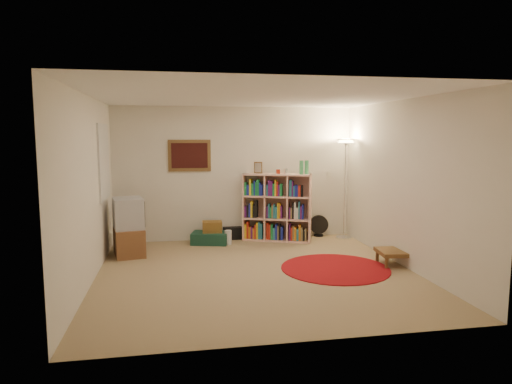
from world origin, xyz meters
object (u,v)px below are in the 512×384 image
(floor_lamp, at_px, (346,156))
(side_table, at_px, (395,252))
(bookshelf, at_px, (276,208))
(tv_stand, at_px, (129,228))
(suitcase, at_px, (210,238))
(floor_fan, at_px, (319,226))

(floor_lamp, xyz_separation_m, side_table, (0.10, -1.86, -1.39))
(bookshelf, height_order, side_table, bookshelf)
(tv_stand, height_order, side_table, tv_stand)
(tv_stand, distance_m, suitcase, 1.53)
(floor_lamp, xyz_separation_m, suitcase, (-2.57, 0.03, -1.48))
(floor_fan, height_order, suitcase, floor_fan)
(bookshelf, bearing_deg, suitcase, -156.96)
(floor_fan, height_order, tv_stand, tv_stand)
(side_table, bearing_deg, suitcase, 144.66)
(tv_stand, height_order, suitcase, tv_stand)
(floor_lamp, relative_size, tv_stand, 2.00)
(floor_lamp, xyz_separation_m, tv_stand, (-3.94, -0.55, -1.12))
(floor_fan, bearing_deg, suitcase, -164.89)
(floor_lamp, height_order, suitcase, floor_lamp)
(floor_lamp, distance_m, tv_stand, 4.14)
(suitcase, bearing_deg, side_table, -20.64)
(bookshelf, relative_size, floor_fan, 3.64)
(floor_fan, relative_size, side_table, 0.76)
(floor_lamp, relative_size, floor_fan, 4.59)
(side_table, bearing_deg, floor_lamp, 93.08)
(bookshelf, height_order, floor_fan, bookshelf)
(floor_lamp, relative_size, side_table, 3.47)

